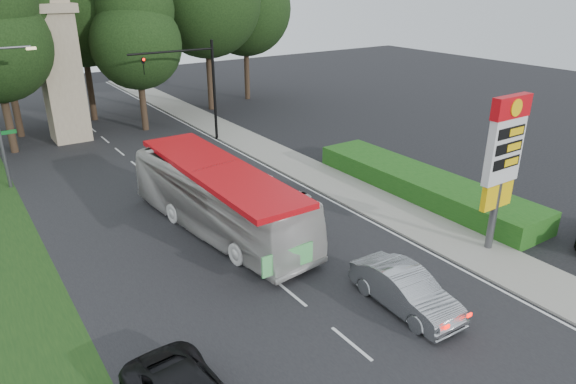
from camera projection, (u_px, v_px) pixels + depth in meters
ground at (362, 353)px, 16.41m from camera, size 120.00×120.00×0.00m
road_surface at (200, 219)px, 25.58m from camera, size 14.00×80.00×0.02m
sidewalk_right at (333, 183)px, 29.97m from camera, size 3.00×80.00×0.12m
hedge at (422, 185)px, 28.26m from camera, size 3.00×14.00×1.20m
gas_station_pylon at (504, 154)px, 21.00m from camera, size 2.10×0.45×6.85m
traffic_signal_mast at (197, 78)px, 35.91m from camera, size 6.10×0.35×7.20m
monument at (61, 70)px, 36.35m from camera, size 3.00×3.00×10.05m
tree_monument_right at (134, 24)px, 37.71m from camera, size 6.72×6.72×13.20m
transit_bus at (219, 200)px, 23.75m from camera, size 4.06×11.85×3.24m
sedan_silver at (405, 290)px, 18.40m from camera, size 1.75×4.60×1.50m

